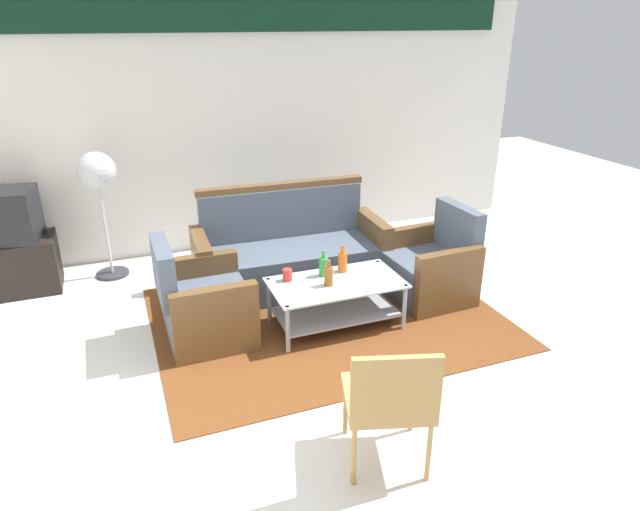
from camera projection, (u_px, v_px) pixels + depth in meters
ground_plane at (374, 381)px, 4.05m from camera, size 14.00×14.00×0.00m
wall_back at (256, 112)px, 6.09m from camera, size 6.52×0.19×2.80m
rug at (327, 317)px, 4.90m from camera, size 2.92×2.25×0.01m
couch at (290, 256)px, 5.37m from camera, size 1.82×0.80×0.96m
armchair_left at (203, 306)px, 4.50m from camera, size 0.71×0.77×0.85m
armchair_right at (430, 268)px, 5.17m from camera, size 0.73×0.79×0.85m
coffee_table at (336, 297)px, 4.68m from camera, size 1.10×0.60×0.40m
bottle_orange at (343, 262)px, 4.78m from camera, size 0.08×0.08×0.24m
bottle_green at (323, 266)px, 4.71m from camera, size 0.08×0.08×0.23m
bottle_brown at (329, 276)px, 4.54m from camera, size 0.07×0.07×0.22m
cup at (287, 275)px, 4.63m from camera, size 0.08×0.08×0.10m
tv_stand at (13, 266)px, 5.29m from camera, size 0.80×0.50×0.52m
television at (1, 216)px, 5.10m from camera, size 0.66×0.53×0.48m
pedestal_fan at (98, 178)px, 5.32m from camera, size 0.36×0.36×1.27m
wicker_chair at (390, 397)px, 3.09m from camera, size 0.60×0.60×0.84m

